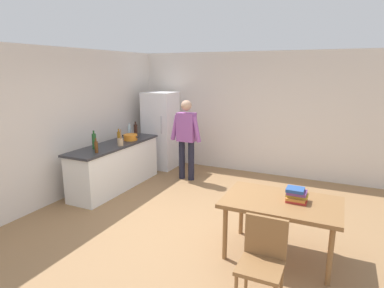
{
  "coord_description": "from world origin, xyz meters",
  "views": [
    {
      "loc": [
        1.97,
        -4.1,
        2.32
      ],
      "look_at": [
        -0.48,
        1.12,
        0.98
      ],
      "focal_mm": 30.16,
      "sensor_mm": 36.0,
      "label": 1
    }
  ],
  "objects": [
    {
      "name": "ground_plane",
      "position": [
        0.0,
        0.0,
        0.0
      ],
      "size": [
        14.0,
        14.0,
        0.0
      ],
      "primitive_type": "plane",
      "color": "#936D47"
    },
    {
      "name": "wall_back",
      "position": [
        0.0,
        3.0,
        1.35
      ],
      "size": [
        6.4,
        0.12,
        2.7
      ],
      "primitive_type": "cube",
      "color": "silver",
      "rests_on": "ground_plane"
    },
    {
      "name": "wall_left",
      "position": [
        -2.6,
        0.2,
        1.35
      ],
      "size": [
        0.12,
        5.6,
        2.7
      ],
      "primitive_type": "cube",
      "color": "silver",
      "rests_on": "ground_plane"
    },
    {
      "name": "kitchen_counter",
      "position": [
        -2.0,
        0.8,
        0.45
      ],
      "size": [
        0.64,
        2.2,
        0.9
      ],
      "color": "white",
      "rests_on": "ground_plane"
    },
    {
      "name": "refrigerator",
      "position": [
        -1.9,
        2.4,
        0.9
      ],
      "size": [
        0.7,
        0.67,
        1.8
      ],
      "color": "white",
      "rests_on": "ground_plane"
    },
    {
      "name": "person",
      "position": [
        -0.95,
        1.85,
        0.98
      ],
      "size": [
        0.7,
        0.22,
        1.7
      ],
      "color": "#1E1E2D",
      "rests_on": "ground_plane"
    },
    {
      "name": "dining_table",
      "position": [
        1.4,
        -0.3,
        0.67
      ],
      "size": [
        1.4,
        0.9,
        0.75
      ],
      "color": "olive",
      "rests_on": "ground_plane"
    },
    {
      "name": "chair",
      "position": [
        1.4,
        -1.27,
        0.53
      ],
      "size": [
        0.42,
        0.42,
        0.91
      ],
      "rotation": [
        0.0,
        0.0,
        -0.24
      ],
      "color": "olive",
      "rests_on": "ground_plane"
    },
    {
      "name": "cooking_pot",
      "position": [
        -1.91,
        1.21,
        0.96
      ],
      "size": [
        0.4,
        0.28,
        0.12
      ],
      "color": "orange",
      "rests_on": "kitchen_counter"
    },
    {
      "name": "utensil_jar",
      "position": [
        -1.78,
        0.71,
        0.98
      ],
      "size": [
        0.11,
        0.11,
        0.32
      ],
      "color": "tan",
      "rests_on": "kitchen_counter"
    },
    {
      "name": "bottle_wine_dark",
      "position": [
        -1.97,
        1.48,
        1.05
      ],
      "size": [
        0.08,
        0.08,
        0.34
      ],
      "color": "black",
      "rests_on": "kitchen_counter"
    },
    {
      "name": "bottle_water_clear",
      "position": [
        -2.13,
        1.48,
        1.03
      ],
      "size": [
        0.07,
        0.07,
        0.3
      ],
      "color": "silver",
      "rests_on": "kitchen_counter"
    },
    {
      "name": "bottle_wine_green",
      "position": [
        -2.06,
        0.31,
        1.05
      ],
      "size": [
        0.08,
        0.08,
        0.34
      ],
      "color": "#1E5123",
      "rests_on": "kitchen_counter"
    },
    {
      "name": "bottle_beer_brown",
      "position": [
        -1.84,
        0.11,
        1.01
      ],
      "size": [
        0.06,
        0.06,
        0.26
      ],
      "color": "#5B3314",
      "rests_on": "kitchen_counter"
    },
    {
      "name": "bottle_oil_amber",
      "position": [
        -1.97,
        0.91,
        1.02
      ],
      "size": [
        0.06,
        0.06,
        0.28
      ],
      "color": "#996619",
      "rests_on": "kitchen_counter"
    },
    {
      "name": "book_stack",
      "position": [
        1.56,
        -0.25,
        0.83
      ],
      "size": [
        0.25,
        0.22,
        0.17
      ],
      "color": "#B22D28",
      "rests_on": "dining_table"
    }
  ]
}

